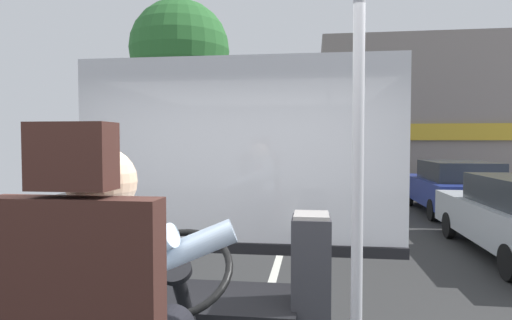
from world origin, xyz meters
The scene contains 8 objects.
ground centered at (0.00, 8.80, -0.02)m, with size 18.00×44.00×0.06m.
bus_driver centered at (-0.06, -0.27, 1.47)m, with size 0.74×0.53×0.79m.
handrail_pole centered at (0.74, 0.09, 1.75)m, with size 0.04×0.04×2.13m.
fare_box centered at (0.56, 0.84, 1.13)m, with size 0.21×0.27×0.91m.
windshield_panel centered at (0.00, 1.62, 1.73)m, with size 2.50×0.08×1.48m.
street_tree centered at (-2.90, 9.46, 4.31)m, with size 2.59×2.59×5.66m.
shop_building centered at (5.40, 16.95, 2.98)m, with size 9.04×4.49×5.97m.
parked_car_blue centered at (4.47, 10.95, 0.75)m, with size 2.01×4.23×1.45m.
Camera 1 is at (0.57, -1.56, 1.99)m, focal length 30.36 mm.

